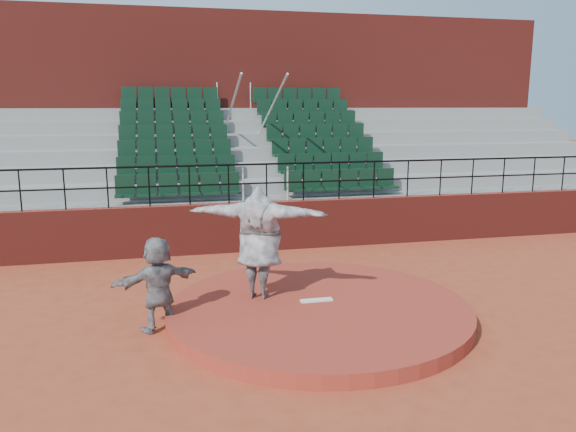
% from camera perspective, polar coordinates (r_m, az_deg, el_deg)
% --- Properties ---
extents(ground, '(90.00, 90.00, 0.00)m').
position_cam_1_polar(ground, '(10.47, 3.13, -10.17)').
color(ground, '#9F3E24').
rests_on(ground, ground).
extents(pitchers_mound, '(5.50, 5.50, 0.25)m').
position_cam_1_polar(pitchers_mound, '(10.42, 3.13, -9.53)').
color(pitchers_mound, '#9C3222').
rests_on(pitchers_mound, ground).
extents(pitching_rubber, '(0.60, 0.15, 0.03)m').
position_cam_1_polar(pitching_rubber, '(10.51, 2.91, -8.53)').
color(pitching_rubber, white).
rests_on(pitching_rubber, pitchers_mound).
extents(boundary_wall, '(24.00, 0.30, 1.30)m').
position_cam_1_polar(boundary_wall, '(14.95, -2.15, -1.00)').
color(boundary_wall, maroon).
rests_on(boundary_wall, ground).
extents(wall_railing, '(24.04, 0.05, 1.03)m').
position_cam_1_polar(wall_railing, '(14.72, -2.19, 4.25)').
color(wall_railing, black).
rests_on(wall_railing, boundary_wall).
extents(seating_deck, '(24.00, 5.97, 4.63)m').
position_cam_1_polar(seating_deck, '(18.36, -4.32, 3.77)').
color(seating_deck, gray).
rests_on(seating_deck, ground).
extents(press_box_facade, '(24.00, 3.00, 7.10)m').
position_cam_1_polar(press_box_facade, '(22.13, -5.99, 10.48)').
color(press_box_facade, maroon).
rests_on(press_box_facade, ground).
extents(pitcher, '(2.66, 1.73, 2.12)m').
position_cam_1_polar(pitcher, '(10.44, -2.97, -2.68)').
color(pitcher, black).
rests_on(pitcher, pitchers_mound).
extents(fielder, '(1.60, 1.02, 1.65)m').
position_cam_1_polar(fielder, '(9.87, -13.08, -6.72)').
color(fielder, black).
rests_on(fielder, ground).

